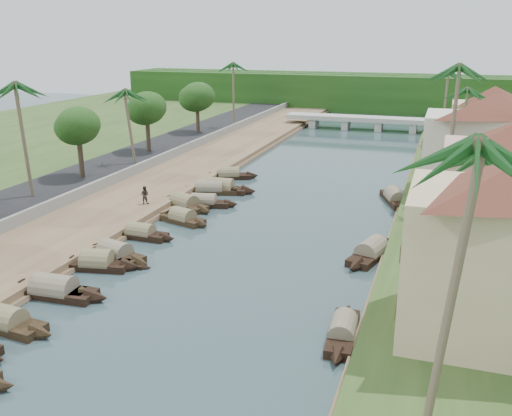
% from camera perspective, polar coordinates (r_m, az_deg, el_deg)
% --- Properties ---
extents(ground, '(220.00, 220.00, 0.00)m').
position_cam_1_polar(ground, '(39.35, -5.08, -8.46)').
color(ground, '#32464B').
rests_on(ground, ground).
extents(left_bank, '(10.00, 180.00, 0.80)m').
position_cam_1_polar(left_bank, '(62.86, -11.26, 1.53)').
color(left_bank, brown).
rests_on(left_bank, ground).
extents(right_bank, '(16.00, 180.00, 1.20)m').
position_cam_1_polar(right_bank, '(55.09, 22.32, -1.46)').
color(right_bank, '#2A451B').
rests_on(right_bank, ground).
extents(road, '(8.00, 180.00, 1.40)m').
position_cam_1_polar(road, '(67.32, -17.59, 2.35)').
color(road, black).
rests_on(road, ground).
extents(retaining_wall, '(0.40, 180.00, 1.10)m').
position_cam_1_polar(retaining_wall, '(64.76, -14.55, 2.63)').
color(retaining_wall, gray).
rests_on(retaining_wall, left_bank).
extents(treeline, '(120.00, 14.00, 8.00)m').
position_cam_1_polar(treeline, '(133.84, 12.45, 11.19)').
color(treeline, '#183C10').
rests_on(treeline, ground).
extents(bridge, '(28.00, 4.00, 2.40)m').
position_cam_1_polar(bridge, '(106.51, 10.62, 8.62)').
color(bridge, '#A1A298').
rests_on(bridge, ground).
extents(building_far, '(15.59, 15.59, 10.20)m').
position_cam_1_polar(building_far, '(61.50, 22.54, 5.93)').
color(building_far, beige).
rests_on(building_far, right_bank).
extents(building_distant, '(12.62, 12.62, 9.20)m').
position_cam_1_polar(building_distant, '(81.36, 22.44, 8.03)').
color(building_distant, beige).
rests_on(building_distant, right_bank).
extents(sampan_2, '(7.85, 2.28, 2.06)m').
position_cam_1_polar(sampan_2, '(37.89, -23.94, -10.34)').
color(sampan_2, black).
rests_on(sampan_2, ground).
extents(sampan_3, '(8.26, 2.17, 2.20)m').
position_cam_1_polar(sampan_3, '(40.88, -19.53, -7.78)').
color(sampan_3, black).
rests_on(sampan_3, ground).
extents(sampan_4, '(6.50, 2.28, 1.87)m').
position_cam_1_polar(sampan_4, '(40.92, -19.52, -7.77)').
color(sampan_4, black).
rests_on(sampan_4, ground).
extents(sampan_5, '(6.81, 2.81, 2.14)m').
position_cam_1_polar(sampan_5, '(44.50, -15.57, -5.35)').
color(sampan_5, black).
rests_on(sampan_5, ground).
extents(sampan_6, '(7.28, 3.39, 2.14)m').
position_cam_1_polar(sampan_6, '(45.90, -13.91, -4.52)').
color(sampan_6, black).
rests_on(sampan_6, ground).
extents(sampan_7, '(6.75, 1.69, 1.84)m').
position_cam_1_polar(sampan_7, '(50.08, -11.46, -2.52)').
color(sampan_7, black).
rests_on(sampan_7, ground).
extents(sampan_8, '(6.41, 3.34, 1.98)m').
position_cam_1_polar(sampan_8, '(53.46, -7.34, -1.04)').
color(sampan_8, black).
rests_on(sampan_8, ground).
extents(sampan_9, '(7.37, 2.84, 1.88)m').
position_cam_1_polar(sampan_9, '(58.25, -5.23, 0.56)').
color(sampan_9, black).
rests_on(sampan_9, ground).
extents(sampan_10, '(7.73, 4.55, 2.14)m').
position_cam_1_polar(sampan_10, '(57.91, -7.18, 0.40)').
color(sampan_10, black).
rests_on(sampan_10, ground).
extents(sampan_11, '(8.51, 2.63, 2.38)m').
position_cam_1_polar(sampan_11, '(63.30, -3.60, 1.96)').
color(sampan_11, black).
rests_on(sampan_11, ground).
extents(sampan_12, '(8.61, 3.80, 2.05)m').
position_cam_1_polar(sampan_12, '(62.84, -4.67, 1.81)').
color(sampan_12, black).
rests_on(sampan_12, ground).
extents(sampan_13, '(7.47, 4.30, 2.06)m').
position_cam_1_polar(sampan_13, '(69.20, -2.75, 3.28)').
color(sampan_13, black).
rests_on(sampan_13, ground).
extents(sampan_14, '(1.80, 7.39, 1.83)m').
position_cam_1_polar(sampan_14, '(34.13, 8.67, -12.09)').
color(sampan_14, black).
rests_on(sampan_14, ground).
extents(sampan_15, '(3.74, 8.27, 2.18)m').
position_cam_1_polar(sampan_15, '(45.87, 11.46, -4.36)').
color(sampan_15, black).
rests_on(sampan_15, ground).
extents(sampan_16, '(4.45, 8.60, 2.11)m').
position_cam_1_polar(sampan_16, '(61.17, 13.74, 0.94)').
color(sampan_16, black).
rests_on(sampan_16, ground).
extents(canoe_1, '(4.41, 1.50, 0.70)m').
position_cam_1_polar(canoe_1, '(44.31, -13.11, -5.70)').
color(canoe_1, black).
rests_on(canoe_1, ground).
extents(canoe_2, '(4.73, 0.93, 0.68)m').
position_cam_1_polar(canoe_2, '(59.16, -6.89, 0.46)').
color(canoe_2, black).
rests_on(canoe_2, ground).
extents(palm_0, '(3.20, 3.20, 13.67)m').
position_cam_1_polar(palm_0, '(21.22, 19.64, 5.40)').
color(palm_0, '#6F5F4A').
rests_on(palm_0, ground).
extents(palm_1, '(3.20, 3.20, 10.01)m').
position_cam_1_polar(palm_1, '(38.13, 20.48, 4.76)').
color(palm_1, '#6F5F4A').
rests_on(palm_1, ground).
extents(palm_2, '(3.20, 3.20, 14.53)m').
position_cam_1_polar(palm_2, '(53.20, 19.53, 12.80)').
color(palm_2, '#6F5F4A').
rests_on(palm_2, ground).
extents(palm_3, '(3.20, 3.20, 11.02)m').
position_cam_1_polar(palm_3, '(71.89, 20.01, 10.94)').
color(palm_3, '#6F5F4A').
rests_on(palm_3, ground).
extents(palm_5, '(3.20, 3.20, 12.47)m').
position_cam_1_polar(palm_5, '(59.13, -22.64, 11.09)').
color(palm_5, '#6F5F4A').
rests_on(palm_5, ground).
extents(palm_6, '(3.20, 3.20, 10.38)m').
position_cam_1_polar(palm_6, '(71.43, -12.55, 11.18)').
color(palm_6, '#6F5F4A').
rests_on(palm_6, ground).
extents(palm_7, '(3.20, 3.20, 11.90)m').
position_cam_1_polar(palm_7, '(88.16, 18.62, 12.59)').
color(palm_7, '#6F5F4A').
rests_on(palm_7, ground).
extents(palm_8, '(3.20, 3.20, 12.09)m').
position_cam_1_polar(palm_8, '(98.95, -2.30, 14.07)').
color(palm_8, '#6F5F4A').
rests_on(palm_8, ground).
extents(tree_3, '(4.74, 4.74, 7.66)m').
position_cam_1_polar(tree_3, '(66.35, -17.38, 7.74)').
color(tree_3, '#493929').
rests_on(tree_3, ground).
extents(tree_4, '(5.06, 5.06, 7.88)m').
position_cam_1_polar(tree_4, '(79.22, -10.88, 9.69)').
color(tree_4, '#493929').
rests_on(tree_4, ground).
extents(tree_5, '(5.34, 5.34, 7.82)m').
position_cam_1_polar(tree_5, '(93.90, -5.91, 10.92)').
color(tree_5, '#493929').
rests_on(tree_5, ground).
extents(person_far, '(0.93, 0.75, 1.79)m').
position_cam_1_polar(person_far, '(57.08, -11.07, 1.30)').
color(person_far, '#322A23').
rests_on(person_far, left_bank).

